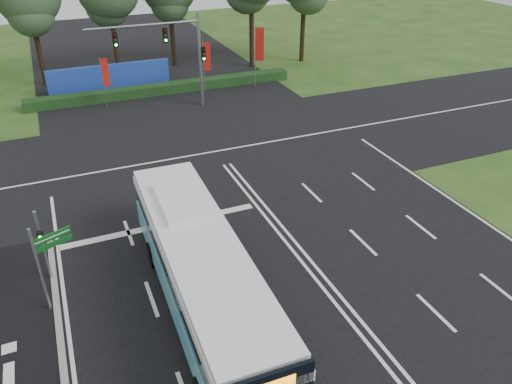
# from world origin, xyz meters

# --- Properties ---
(ground) EXTENTS (120.00, 120.00, 0.00)m
(ground) POSITION_xyz_m (0.00, 0.00, 0.00)
(ground) COLOR #244717
(ground) RESTS_ON ground
(road_main) EXTENTS (20.00, 120.00, 0.04)m
(road_main) POSITION_xyz_m (0.00, 0.00, 0.02)
(road_main) COLOR black
(road_main) RESTS_ON ground
(road_cross) EXTENTS (120.00, 14.00, 0.05)m
(road_cross) POSITION_xyz_m (0.00, 12.00, 0.03)
(road_cross) COLOR black
(road_cross) RESTS_ON ground
(city_bus) EXTENTS (2.97, 12.76, 3.65)m
(city_bus) POSITION_xyz_m (-4.86, -1.44, 1.84)
(city_bus) COLOR #54A8C4
(city_bus) RESTS_ON ground
(pedestrian_signal) EXTENTS (0.28, 0.41, 3.32)m
(pedestrian_signal) POSITION_xyz_m (-10.20, 2.89, 1.81)
(pedestrian_signal) COLOR gray
(pedestrian_signal) RESTS_ON ground
(street_sign) EXTENTS (1.39, 0.61, 3.80)m
(street_sign) POSITION_xyz_m (-10.03, 1.04, 2.41)
(street_sign) COLOR gray
(street_sign) RESTS_ON ground
(banner_flag_left) EXTENTS (0.57, 0.21, 3.95)m
(banner_flag_left) POSITION_xyz_m (-4.82, 22.61, 2.60)
(banner_flag_left) COLOR gray
(banner_flag_left) RESTS_ON ground
(banner_flag_mid) EXTENTS (0.63, 0.13, 4.26)m
(banner_flag_mid) POSITION_xyz_m (3.27, 23.15, 2.79)
(banner_flag_mid) COLOR gray
(banner_flag_mid) RESTS_ON ground
(banner_flag_right) EXTENTS (0.70, 0.35, 5.13)m
(banner_flag_right) POSITION_xyz_m (7.78, 22.95, 3.32)
(banner_flag_right) COLOR gray
(banner_flag_right) RESTS_ON ground
(traffic_light_gantry) EXTENTS (8.41, 0.28, 7.00)m
(traffic_light_gantry) POSITION_xyz_m (0.21, 20.50, 4.66)
(traffic_light_gantry) COLOR gray
(traffic_light_gantry) RESTS_ON ground
(hedge) EXTENTS (22.00, 1.20, 0.80)m
(hedge) POSITION_xyz_m (0.00, 24.50, 0.40)
(hedge) COLOR #133414
(hedge) RESTS_ON ground
(blue_hoarding) EXTENTS (10.00, 0.30, 2.20)m
(blue_hoarding) POSITION_xyz_m (-4.00, 27.00, 1.10)
(blue_hoarding) COLOR #2041AF
(blue_hoarding) RESTS_ON ground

